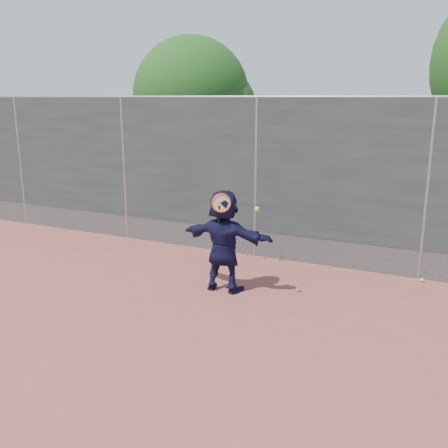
% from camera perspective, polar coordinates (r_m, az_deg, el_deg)
% --- Properties ---
extents(ground, '(80.00, 80.00, 0.00)m').
position_cam_1_polar(ground, '(6.86, -7.63, -11.75)').
color(ground, '#9E4C42').
rests_on(ground, ground).
extents(player, '(1.52, 0.49, 1.63)m').
position_cam_1_polar(player, '(7.81, 0.00, -1.93)').
color(player, '#131335').
rests_on(player, ground).
extents(ball_ground, '(0.07, 0.07, 0.07)m').
position_cam_1_polar(ball_ground, '(9.01, 21.69, -5.97)').
color(ball_ground, '#CFE833').
rests_on(ball_ground, ground).
extents(fence, '(20.00, 0.06, 3.03)m').
position_cam_1_polar(fence, '(9.40, 3.66, 5.62)').
color(fence, '#38423D').
rests_on(fence, ground).
extents(swing_action, '(0.76, 0.17, 0.51)m').
position_cam_1_polar(swing_action, '(7.43, 0.08, 2.22)').
color(swing_action, '#EB5516').
rests_on(swing_action, ground).
extents(tree_left, '(3.15, 3.00, 4.53)m').
position_cam_1_polar(tree_left, '(13.26, -3.03, 14.06)').
color(tree_left, '#382314').
rests_on(tree_left, ground).
extents(weed_clump, '(0.68, 0.07, 0.30)m').
position_cam_1_polar(weed_clump, '(9.52, 4.92, -3.25)').
color(weed_clump, '#387226').
rests_on(weed_clump, ground).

